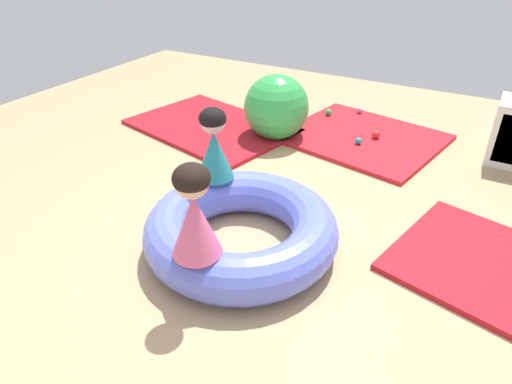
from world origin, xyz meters
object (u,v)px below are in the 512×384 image
Objects in this scene: play_ball_teal at (358,141)px; play_ball_green at (328,112)px; inflatable_cushion at (241,229)px; exercise_ball_large at (276,107)px; play_ball_red at (376,134)px; child_in_teal at (214,145)px; play_ball_pink at (360,111)px; child_in_pink at (194,212)px.

play_ball_teal is 0.91× the size of play_ball_green.
inflatable_cushion is at bearing -95.82° from play_ball_teal.
play_ball_red is at bearing 22.87° from exercise_ball_large.
child_in_teal is 2.46m from play_ball_pink.
child_in_teal is (-0.38, 0.29, 0.40)m from inflatable_cushion.
play_ball_green is at bearing -55.49° from child_in_pink.
play_ball_green is at bearing 153.28° from child_in_teal.
child_in_pink is 8.92× the size of play_ball_pink.
inflatable_cushion is 15.79× the size of play_ball_red.
play_ball_green is (0.05, 2.16, -0.48)m from child_in_teal.
inflatable_cushion is 2.44× the size of child_in_teal.
play_ball_red is at bearing -68.60° from child_in_pink.
play_ball_teal is at bearing 11.68° from exercise_ball_large.
child_in_pink is at bearing -89.23° from inflatable_cushion.
play_ball_red is (0.68, 1.81, -0.48)m from child_in_teal.
exercise_ball_large is at bearing 163.83° from child_in_teal.
exercise_ball_large reaches higher than inflatable_cushion.
child_in_pink is 2.99m from play_ball_green.
play_ball_teal is 0.77m from play_ball_green.
play_ball_teal is at bearing -116.26° from play_ball_red.
child_in_pink is at bearing -88.96° from play_ball_pink.
play_ball_green is at bearing 132.87° from play_ball_teal.
child_in_pink reaches higher than play_ball_pink.
play_ball_red reaches higher than play_ball_pink.
child_in_pink is (0.01, -0.48, 0.42)m from inflatable_cushion.
play_ball_red is 0.13× the size of exercise_ball_large.
play_ball_red reaches higher than play_ball_green.
child_in_pink is 3.20m from play_ball_pink.
inflatable_cushion is 1.98× the size of exercise_ball_large.
child_in_pink is 0.86× the size of exercise_ball_large.
inflatable_cushion is at bearing 27.57° from child_in_teal.
exercise_ball_large reaches higher than play_ball_red.
inflatable_cushion reaches higher than play_ball_pink.
play_ball_red is 1.02m from exercise_ball_large.
play_ball_green reaches higher than play_ball_pink.
child_in_pink is 2.29m from exercise_ball_large.
child_in_teal is 0.81× the size of exercise_ball_large.
child_in_teal is 8.24× the size of play_ball_teal.
play_ball_red is at bearing -28.68° from play_ball_green.
child_in_pink is 2.42m from play_ball_teal.
exercise_ball_large reaches higher than play_ball_pink.
play_ball_pink is at bearing 39.37° from play_ball_green.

